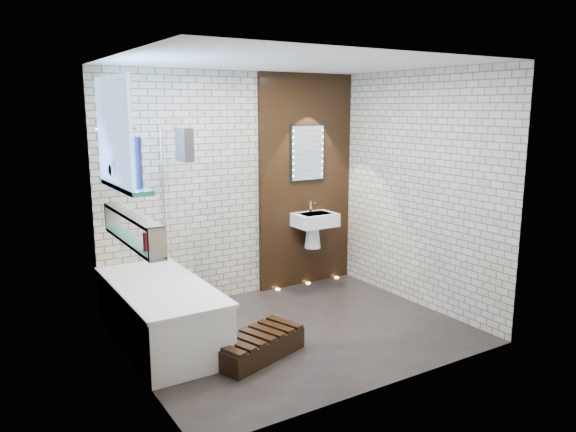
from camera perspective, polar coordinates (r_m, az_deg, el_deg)
ground at (r=5.62m, az=0.82°, el=-11.84°), size 3.20×3.20×0.00m
room_shell at (r=5.25m, az=0.86°, el=1.34°), size 3.24×3.20×2.60m
walnut_panel at (r=6.81m, az=1.85°, el=3.61°), size 1.30×0.06×2.60m
clerestory_window at (r=4.87m, az=-17.34°, el=7.19°), size 0.18×1.00×0.94m
display_niche at (r=4.78m, az=-15.79°, el=-1.28°), size 0.14×1.30×0.26m
bathtub at (r=5.40m, az=-13.03°, el=-9.78°), size 0.79×1.74×0.70m
bath_screen at (r=5.66m, az=-11.51°, el=1.63°), size 0.01×0.78×1.40m
towel at (r=5.33m, az=-10.65°, el=7.25°), size 0.09×0.24×0.31m
shower_head at (r=5.51m, az=-16.26°, el=8.69°), size 0.18×0.18×0.02m
washbasin at (r=6.74m, az=2.74°, el=-0.89°), size 0.50×0.36×0.58m
led_mirror at (r=6.74m, az=2.05°, el=6.53°), size 0.50×0.02×0.70m
walnut_step at (r=5.06m, az=-3.19°, el=-13.34°), size 0.95×0.65×0.19m
niche_bottles at (r=4.44m, az=-14.41°, el=-2.64°), size 0.06×0.07×0.14m
sill_vases at (r=4.94m, az=-16.51°, el=4.80°), size 0.23×0.60×0.42m
floor_uplights at (r=7.05m, az=2.10°, el=-6.95°), size 0.96×0.06×0.01m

